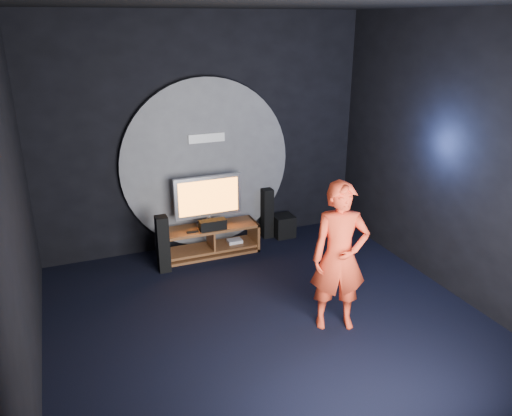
{
  "coord_description": "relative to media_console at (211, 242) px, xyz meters",
  "views": [
    {
      "loc": [
        -2.03,
        -4.6,
        3.36
      ],
      "look_at": [
        0.25,
        1.05,
        1.05
      ],
      "focal_mm": 35.0,
      "sensor_mm": 36.0,
      "label": 1
    }
  ],
  "objects": [
    {
      "name": "media_console",
      "position": [
        0.0,
        0.0,
        0.0
      ],
      "size": [
        1.43,
        0.45,
        0.45
      ],
      "color": "brown",
      "rests_on": "ground"
    },
    {
      "name": "tower_speaker_left",
      "position": [
        -0.79,
        -0.28,
        0.22
      ],
      "size": [
        0.17,
        0.18,
        0.83
      ],
      "primitive_type": "cube",
      "color": "black",
      "rests_on": "ground"
    },
    {
      "name": "subwoofer",
      "position": [
        1.3,
        0.2,
        -0.02
      ],
      "size": [
        0.33,
        0.33,
        0.36
      ],
      "primitive_type": "cube",
      "color": "black",
      "rests_on": "ground"
    },
    {
      "name": "floor",
      "position": [
        0.08,
        -2.05,
        -0.19
      ],
      "size": [
        5.0,
        5.0,
        0.0
      ],
      "primitive_type": "plane",
      "color": "black",
      "rests_on": "ground"
    },
    {
      "name": "player",
      "position": [
        0.79,
        -2.36,
        0.68
      ],
      "size": [
        0.74,
        0.6,
        1.75
      ],
      "primitive_type": "imported",
      "rotation": [
        0.0,
        0.0,
        -0.33
      ],
      "color": "red",
      "rests_on": "ground"
    },
    {
      "name": "tv",
      "position": [
        -0.01,
        0.07,
        0.68
      ],
      "size": [
        1.02,
        0.22,
        0.77
      ],
      "color": "#B7B7BE",
      "rests_on": "media_console"
    },
    {
      "name": "remote",
      "position": [
        -0.31,
        -0.12,
        0.27
      ],
      "size": [
        0.18,
        0.05,
        0.02
      ],
      "primitive_type": "cube",
      "color": "black",
      "rests_on": "media_console"
    },
    {
      "name": "tower_speaker_right",
      "position": [
        1.03,
        0.27,
        0.22
      ],
      "size": [
        0.17,
        0.18,
        0.83
      ],
      "primitive_type": "cube",
      "color": "black",
      "rests_on": "ground"
    },
    {
      "name": "back_wall",
      "position": [
        0.08,
        0.45,
        1.56
      ],
      "size": [
        5.0,
        0.04,
        3.5
      ],
      "primitive_type": "cube",
      "color": "black",
      "rests_on": "ground"
    },
    {
      "name": "ceiling",
      "position": [
        0.08,
        -2.05,
        3.31
      ],
      "size": [
        5.0,
        5.0,
        0.01
      ],
      "primitive_type": "cube",
      "color": "black",
      "rests_on": "back_wall"
    },
    {
      "name": "left_wall",
      "position": [
        -2.42,
        -2.05,
        1.56
      ],
      "size": [
        0.04,
        5.0,
        3.5
      ],
      "primitive_type": "cube",
      "color": "black",
      "rests_on": "ground"
    },
    {
      "name": "wall_disc_panel",
      "position": [
        0.08,
        0.39,
        1.11
      ],
      "size": [
        2.6,
        0.11,
        2.6
      ],
      "color": "#515156",
      "rests_on": "ground"
    },
    {
      "name": "right_wall",
      "position": [
        2.58,
        -2.05,
        1.56
      ],
      "size": [
        0.04,
        5.0,
        3.5
      ],
      "primitive_type": "cube",
      "color": "black",
      "rests_on": "ground"
    },
    {
      "name": "front_wall",
      "position": [
        0.08,
        -4.55,
        1.56
      ],
      "size": [
        5.0,
        0.04,
        3.5
      ],
      "primitive_type": "cube",
      "color": "black",
      "rests_on": "ground"
    },
    {
      "name": "center_speaker",
      "position": [
        -0.01,
        -0.12,
        0.33
      ],
      "size": [
        0.4,
        0.15,
        0.15
      ],
      "primitive_type": "cube",
      "color": "black",
      "rests_on": "media_console"
    }
  ]
}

